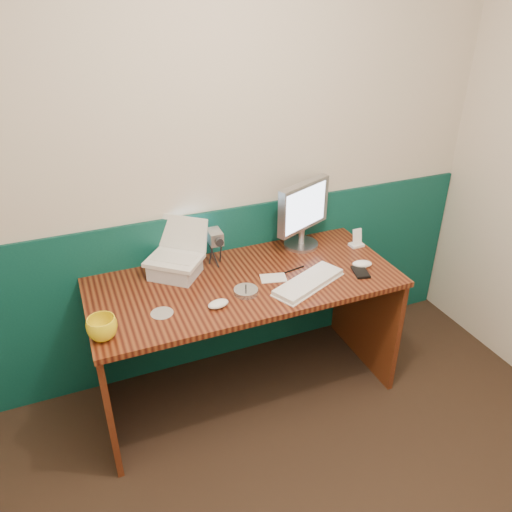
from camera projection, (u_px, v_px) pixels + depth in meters
name	position (u px, v px, depth m)	size (l,w,h in m)	color
back_wall	(192.00, 169.00, 2.59)	(3.50, 0.04, 2.50)	beige
wainscot	(201.00, 292.00, 2.94)	(3.48, 0.02, 1.00)	#083635
desk	(246.00, 338.00, 2.76)	(1.60, 0.70, 0.75)	black
laptop_riser	(175.00, 269.00, 2.61)	(0.23, 0.20, 0.08)	silver
laptop	(173.00, 243.00, 2.53)	(0.27, 0.21, 0.22)	white
monitor	(302.00, 215.00, 2.83)	(0.38, 0.11, 0.38)	#A9A8AD
keyboard	(308.00, 283.00, 2.54)	(0.41, 0.14, 0.02)	white
mouse_right	(362.00, 264.00, 2.69)	(0.11, 0.06, 0.04)	white
mouse_left	(218.00, 304.00, 2.36)	(0.11, 0.06, 0.04)	white
mug	(102.00, 328.00, 2.14)	(0.13, 0.13, 0.10)	yellow
camcorder	(215.00, 249.00, 2.68)	(0.09, 0.13, 0.19)	#B7B7BC
cd_spindle	(246.00, 291.00, 2.47)	(0.12, 0.12, 0.03)	#B2BAC3
cd_loose_a	(162.00, 313.00, 2.32)	(0.11, 0.11, 0.00)	silver
pen	(294.00, 269.00, 2.67)	(0.01, 0.01, 0.13)	black
papers	(273.00, 278.00, 2.60)	(0.13, 0.09, 0.00)	white
dock	(356.00, 245.00, 2.91)	(0.08, 0.06, 0.01)	white
music_player	(357.00, 237.00, 2.89)	(0.05, 0.01, 0.09)	white
pda	(360.00, 272.00, 2.64)	(0.07, 0.12, 0.01)	black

